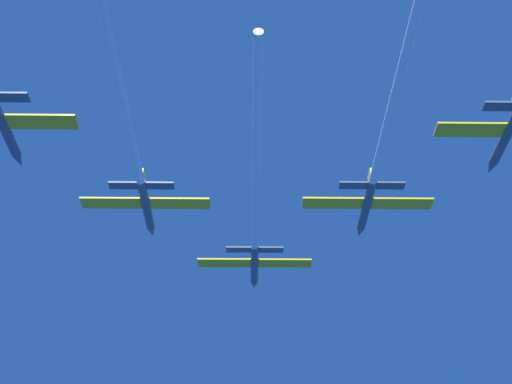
{
  "coord_description": "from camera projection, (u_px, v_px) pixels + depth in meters",
  "views": [
    {
      "loc": [
        -0.41,
        -83.52,
        -49.06
      ],
      "look_at": [
        0.29,
        -17.52,
        -0.13
      ],
      "focal_mm": 44.67,
      "sensor_mm": 36.0,
      "label": 1
    }
  ],
  "objects": [
    {
      "name": "jet_left_wing",
      "position": [
        132.0,
        141.0,
        74.37
      ],
      "size": [
        17.09,
        48.8,
        2.83
      ],
      "color": "#4C5660"
    },
    {
      "name": "jet_lead",
      "position": [
        255.0,
        211.0,
        84.58
      ],
      "size": [
        17.09,
        51.7,
        2.83
      ],
      "color": "#4C5660"
    },
    {
      "name": "jet_right_wing",
      "position": [
        381.0,
        149.0,
        74.72
      ],
      "size": [
        17.09,
        45.08,
        2.83
      ],
      "color": "#4C5660"
    }
  ]
}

